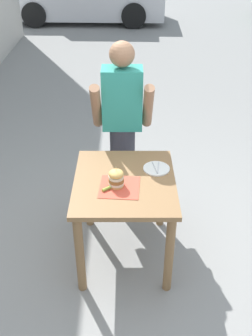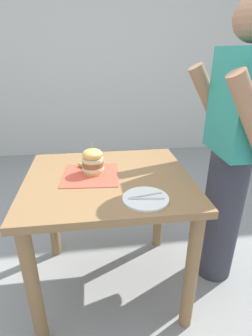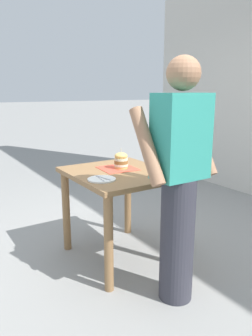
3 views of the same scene
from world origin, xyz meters
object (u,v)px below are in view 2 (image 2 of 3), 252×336
diner_across_table (232,155)px  side_plate_with_forks (146,199)px  patio_table (109,201)px  sandwich (93,161)px  pickle_spear (84,166)px

diner_across_table → side_plate_with_forks: bearing=-63.2°
side_plate_with_forks → diner_across_table: (-0.29, 0.56, 0.08)m
patio_table → sandwich: 0.25m
pickle_spear → side_plate_with_forks: size_ratio=0.37×
sandwich → side_plate_with_forks: (0.33, 0.24, -0.07)m
patio_table → sandwich: (-0.06, -0.08, 0.23)m
side_plate_with_forks → pickle_spear: bearing=-143.5°
sandwich → diner_across_table: (0.04, 0.80, 0.01)m
patio_table → side_plate_with_forks: 0.35m
diner_across_table → sandwich: bearing=-92.9°
patio_table → side_plate_with_forks: (0.26, 0.16, 0.16)m
patio_table → diner_across_table: 0.76m
patio_table → diner_across_table: size_ratio=0.54×
side_plate_with_forks → sandwich: bearing=-143.9°
pickle_spear → side_plate_with_forks: 0.49m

